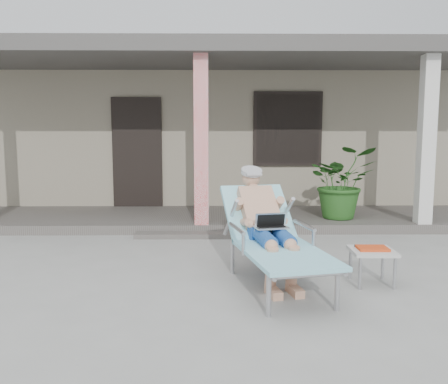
{
  "coord_description": "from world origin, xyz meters",
  "views": [
    {
      "loc": [
        0.25,
        -5.21,
        1.58
      ],
      "look_at": [
        0.33,
        0.6,
        0.85
      ],
      "focal_mm": 38.0,
      "sensor_mm": 36.0,
      "label": 1
    }
  ],
  "objects": [
    {
      "name": "house",
      "position": [
        0.0,
        6.5,
        1.67
      ],
      "size": [
        10.4,
        5.4,
        3.3
      ],
      "color": "gray",
      "rests_on": "ground"
    },
    {
      "name": "lounger",
      "position": [
        0.8,
        -0.28,
        0.79
      ],
      "size": [
        1.12,
        2.03,
        1.28
      ],
      "rotation": [
        0.0,
        0.0,
        0.21
      ],
      "color": "#B7B7BC",
      "rests_on": "ground"
    },
    {
      "name": "porch_step",
      "position": [
        0.0,
        1.85,
        0.04
      ],
      "size": [
        2.0,
        0.3,
        0.07
      ],
      "primitive_type": "cube",
      "color": "#605B56",
      "rests_on": "ground"
    },
    {
      "name": "potted_palm",
      "position": [
        2.33,
        2.63,
        0.75
      ],
      "size": [
        1.11,
        0.97,
        1.21
      ],
      "primitive_type": "imported",
      "rotation": [
        0.0,
        0.0,
        -0.03
      ],
      "color": "#26591E",
      "rests_on": "porch_deck"
    },
    {
      "name": "ground",
      "position": [
        0.0,
        0.0,
        0.0
      ],
      "size": [
        60.0,
        60.0,
        0.0
      ],
      "primitive_type": "plane",
      "color": "#9E9E99",
      "rests_on": "ground"
    },
    {
      "name": "side_table",
      "position": [
        1.86,
        -0.41,
        0.33
      ],
      "size": [
        0.45,
        0.45,
        0.4
      ],
      "rotation": [
        0.0,
        0.0,
        -0.02
      ],
      "color": "beige",
      "rests_on": "ground"
    },
    {
      "name": "porch_overhang",
      "position": [
        0.0,
        2.95,
        2.79
      ],
      "size": [
        10.0,
        2.3,
        2.85
      ],
      "color": "silver",
      "rests_on": "porch_deck"
    },
    {
      "name": "porch_deck",
      "position": [
        0.0,
        3.0,
        0.07
      ],
      "size": [
        10.0,
        2.0,
        0.15
      ],
      "primitive_type": "cube",
      "color": "#605B56",
      "rests_on": "ground"
    }
  ]
}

